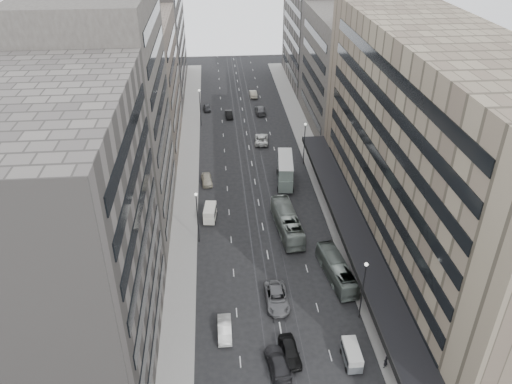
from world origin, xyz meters
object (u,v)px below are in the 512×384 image
object	(u,v)px
sedan_2	(277,298)
pedestrian	(386,362)
double_decker	(285,170)
vw_microbus	(352,354)
panel_van	(210,213)
sedan_1	(225,329)
sedan_0	(290,351)
bus_near	(336,270)
bus_far	(287,222)

from	to	relation	value
sedan_2	pedestrian	xyz separation A→B (m)	(10.39, -10.97, 0.16)
double_decker	vw_microbus	xyz separation A→B (m)	(1.82, -39.62, -1.44)
panel_van	sedan_1	size ratio (longest dim) A/B	0.89
sedan_0	pedestrian	size ratio (longest dim) A/B	2.87
vw_microbus	sedan_0	bearing A→B (deg)	169.64
vw_microbus	sedan_2	distance (m)	12.03
double_decker	panel_van	xyz separation A→B (m)	(-13.23, -10.54, -1.26)
sedan_2	bus_near	bearing A→B (deg)	24.86
vw_microbus	pedestrian	world-z (taller)	vw_microbus
panel_van	sedan_0	bearing A→B (deg)	-66.17
bus_near	sedan_2	size ratio (longest dim) A/B	1.68
bus_far	sedan_0	size ratio (longest dim) A/B	2.42
sedan_0	sedan_1	distance (m)	8.08
bus_far	pedestrian	bearing A→B (deg)	100.06
bus_far	sedan_1	xyz separation A→B (m)	(-10.09, -19.83, -0.91)
bus_far	sedan_0	world-z (taller)	bus_far
double_decker	sedan_2	distance (m)	30.30
bus_far	sedan_2	bearing A→B (deg)	72.49
sedan_0	sedan_2	xyz separation A→B (m)	(-0.40, 8.55, 0.01)
panel_van	sedan_0	world-z (taller)	panel_van
double_decker	panel_van	distance (m)	16.96
bus_near	sedan_0	distance (m)	14.91
panel_van	sedan_0	distance (m)	29.09
bus_far	sedan_0	distance (m)	24.02
sedan_2	sedan_0	bearing A→B (deg)	-87.89
sedan_2	pedestrian	distance (m)	15.11
vw_microbus	sedan_0	distance (m)	6.69
panel_van	sedan_0	size ratio (longest dim) A/B	0.82
vw_microbus	sedan_2	xyz separation A→B (m)	(-6.97, 9.81, -0.31)
panel_van	sedan_1	world-z (taller)	panel_van
panel_van	sedan_0	xyz separation A→B (m)	(8.49, -27.82, -0.50)
bus_near	sedan_2	distance (m)	9.35
bus_near	sedan_2	bearing A→B (deg)	17.80
bus_far	sedan_1	bearing A→B (deg)	58.30
sedan_1	sedan_2	world-z (taller)	sedan_2
double_decker	sedan_0	distance (m)	38.69
sedan_1	pedestrian	distance (m)	18.18
double_decker	vw_microbus	size ratio (longest dim) A/B	2.34
panel_van	sedan_1	distance (m)	23.88
double_decker	vw_microbus	bearing A→B (deg)	-81.20
panel_van	pedestrian	world-z (taller)	panel_van
bus_far	sedan_2	size ratio (longest dim) A/B	1.96
bus_far	double_decker	xyz separation A→B (m)	(1.68, 14.55, 0.95)
bus_near	sedan_0	bearing A→B (deg)	49.77
bus_near	pedestrian	distance (m)	15.11
double_decker	pedestrian	distance (m)	41.15
sedan_0	bus_near	bearing A→B (deg)	52.71
bus_far	panel_van	size ratio (longest dim) A/B	2.95
bus_near	pedestrian	world-z (taller)	bus_near
bus_far	pedestrian	world-z (taller)	bus_far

